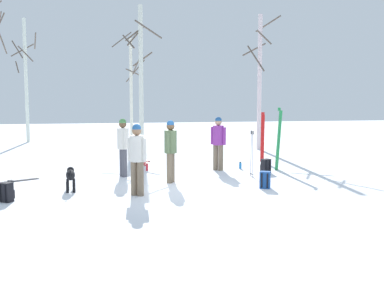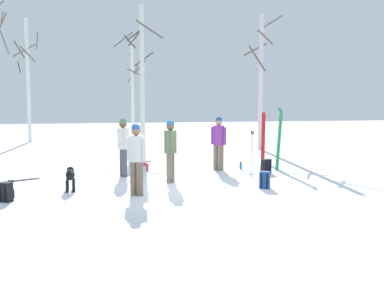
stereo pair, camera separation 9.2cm
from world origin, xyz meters
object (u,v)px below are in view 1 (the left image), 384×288
object	(u,v)px
person_2	(171,147)
person_3	(218,140)
ski_pair_planted_1	(279,139)
birch_tree_3	(141,74)
ski_poles_0	(252,152)
backpack_0	(266,166)
person_1	(137,155)
birch_tree_2	(131,90)
person_0	(123,144)
birch_tree_1	(26,78)
backpack_2	(6,192)
dog	(71,176)
backpack_1	(265,180)
ski_pair_lying_1	(9,182)
water_bottle_0	(240,165)
ski_pair_planted_0	(262,137)
birch_tree_4	(260,79)
water_bottle_1	(147,167)
ski_pair_lying_0	(147,162)

from	to	relation	value
person_2	person_3	size ratio (longest dim) A/B	1.00
person_3	ski_pair_planted_1	xyz separation A→B (m)	(1.92, -0.29, 0.02)
ski_pair_planted_1	birch_tree_3	xyz separation A→B (m)	(-3.93, 6.36, 2.33)
ski_poles_0	backpack_0	distance (m)	0.96
person_1	birch_tree_2	size ratio (longest dim) A/B	0.31
backpack_0	person_2	bearing A→B (deg)	-162.17
person_0	birch_tree_1	distance (m)	12.34
person_1	backpack_2	bearing A→B (deg)	-177.59
person_0	birch_tree_2	xyz separation A→B (m)	(0.67, 8.12, 1.70)
person_1	person_3	xyz separation A→B (m)	(2.79, 3.29, 0.00)
dog	backpack_1	world-z (taller)	dog
ski_pair_lying_1	birch_tree_1	size ratio (longest dim) A/B	0.24
ski_pair_planted_1	backpack_2	world-z (taller)	ski_pair_planted_1
water_bottle_0	birch_tree_3	xyz separation A→B (m)	(-2.79, 5.92, 3.22)
person_1	person_3	world-z (taller)	same
person_0	ski_pair_planted_0	size ratio (longest dim) A/B	0.95
person_2	birch_tree_4	distance (m)	8.93
backpack_1	water_bottle_1	world-z (taller)	backpack_1
person_2	dog	size ratio (longest dim) A/B	1.91
person_2	water_bottle_1	xyz separation A→B (m)	(-0.47, 2.11, -0.87)
dog	backpack_2	distance (m)	1.65
person_2	birch_tree_2	distance (m)	9.48
person_1	water_bottle_0	bearing A→B (deg)	43.85
ski_pair_lying_0	birch_tree_1	world-z (taller)	birch_tree_1
person_3	person_2	bearing A→B (deg)	-134.83
ski_pair_lying_1	water_bottle_1	distance (m)	4.12
backpack_2	backpack_1	bearing A→B (deg)	3.58
water_bottle_1	dog	bearing A→B (deg)	-127.90
backpack_2	birch_tree_4	bearing A→B (deg)	44.45
dog	water_bottle_0	bearing A→B (deg)	26.52
ski_pair_planted_1	birch_tree_1	xyz separation A→B (m)	(-9.48, 10.92, 2.32)
person_0	dog	xyz separation A→B (m)	(-1.37, -1.83, -0.59)
water_bottle_1	backpack_2	bearing A→B (deg)	-132.94
person_2	ski_pair_lying_1	bearing A→B (deg)	168.96
backpack_1	birch_tree_3	bearing A→B (deg)	105.46
birch_tree_1	birch_tree_4	world-z (taller)	birch_tree_1
birch_tree_4	backpack_2	bearing A→B (deg)	-135.55
person_2	birch_tree_4	bearing A→B (deg)	55.12
backpack_0	birch_tree_4	bearing A→B (deg)	73.10
person_0	ski_pair_planted_0	xyz separation A→B (m)	(5.07, 2.18, -0.09)
dog	water_bottle_1	bearing A→B (deg)	52.10
dog	backpack_2	world-z (taller)	dog
ski_pair_planted_1	water_bottle_0	world-z (taller)	ski_pair_planted_1
dog	ski_pair_lying_1	world-z (taller)	dog
ski_pair_planted_1	backpack_1	world-z (taller)	ski_pair_planted_1
ski_pair_lying_0	ski_pair_lying_1	bearing A→B (deg)	-142.38
dog	water_bottle_0	xyz separation A→B (m)	(5.19, 2.59, -0.28)
ski_pair_lying_1	backpack_0	xyz separation A→B (m)	(7.50, 0.14, 0.20)
backpack_0	backpack_1	world-z (taller)	same
dog	birch_tree_2	xyz separation A→B (m)	(2.04, 9.95, 2.29)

